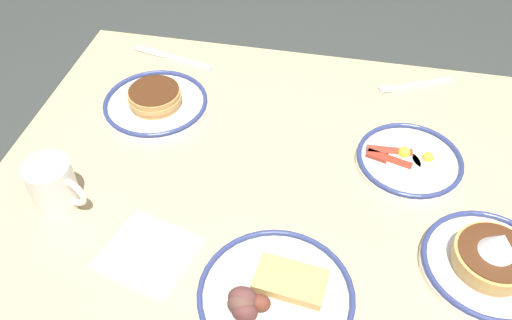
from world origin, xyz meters
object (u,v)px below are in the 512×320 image
object	(u,v)px
paper_napkin	(148,253)
fork_near	(416,85)
coffee_mug	(53,185)
butter_knife	(173,58)
plate_far_companion	(409,161)
plate_near_main	(156,102)
plate_center_pancakes	(274,296)
plate_far_side	(490,261)

from	to	relation	value
paper_napkin	fork_near	xyz separation A→B (m)	(-0.46, -0.59, 0.00)
coffee_mug	fork_near	distance (m)	0.84
paper_napkin	fork_near	distance (m)	0.75
butter_knife	paper_napkin	bearing A→B (deg)	103.70
plate_far_companion	butter_knife	world-z (taller)	plate_far_companion
coffee_mug	plate_near_main	bearing A→B (deg)	-106.35
plate_center_pancakes	butter_knife	size ratio (longest dim) A/B	1.17
plate_near_main	paper_napkin	bearing A→B (deg)	106.92
plate_near_main	plate_center_pancakes	size ratio (longest dim) A/B	0.91
plate_far_companion	fork_near	world-z (taller)	plate_far_companion
coffee_mug	fork_near	xyz separation A→B (m)	(-0.67, -0.51, -0.05)
plate_far_side	fork_near	distance (m)	0.51
paper_napkin	plate_far_side	bearing A→B (deg)	-171.67
plate_far_companion	butter_knife	xyz separation A→B (m)	(0.59, -0.27, -0.01)
plate_far_companion	coffee_mug	bearing A→B (deg)	19.76
plate_near_main	paper_napkin	world-z (taller)	plate_near_main
plate_far_companion	fork_near	bearing A→B (deg)	-93.57
plate_far_side	coffee_mug	size ratio (longest dim) A/B	1.92
coffee_mug	butter_knife	xyz separation A→B (m)	(-0.06, -0.50, -0.05)
plate_far_side	paper_napkin	size ratio (longest dim) A/B	1.53
plate_center_pancakes	paper_napkin	world-z (taller)	plate_center_pancakes
plate_center_pancakes	paper_napkin	xyz separation A→B (m)	(0.23, -0.05, -0.01)
plate_far_side	butter_knife	bearing A→B (deg)	-34.45
plate_center_pancakes	plate_far_side	world-z (taller)	plate_far_side
coffee_mug	plate_far_companion	bearing A→B (deg)	-160.24
paper_napkin	coffee_mug	bearing A→B (deg)	-20.98
butter_knife	plate_center_pancakes	bearing A→B (deg)	120.76
plate_near_main	coffee_mug	distance (m)	0.32
coffee_mug	paper_napkin	xyz separation A→B (m)	(-0.21, 0.08, -0.05)
fork_near	butter_knife	world-z (taller)	same
plate_far_companion	paper_napkin	world-z (taller)	plate_far_companion
plate_far_side	paper_napkin	world-z (taller)	plate_far_side
plate_center_pancakes	plate_near_main	bearing A→B (deg)	-51.04
plate_center_pancakes	coffee_mug	size ratio (longest dim) A/B	2.17
coffee_mug	butter_knife	world-z (taller)	coffee_mug
plate_near_main	plate_center_pancakes	distance (m)	0.55
plate_far_companion	fork_near	size ratio (longest dim) A/B	1.22
plate_center_pancakes	plate_far_companion	world-z (taller)	plate_center_pancakes
plate_center_pancakes	fork_near	distance (m)	0.67
plate_center_pancakes	coffee_mug	xyz separation A→B (m)	(0.44, -0.13, 0.04)
fork_near	butter_knife	bearing A→B (deg)	0.58
plate_center_pancakes	coffee_mug	distance (m)	0.46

